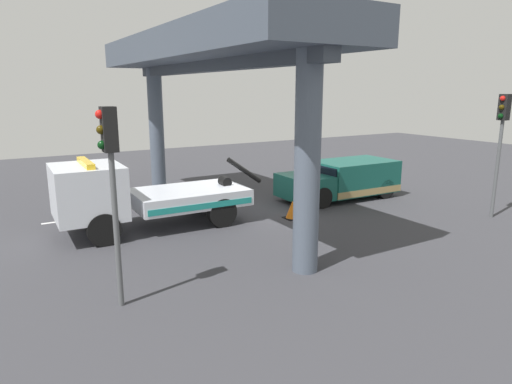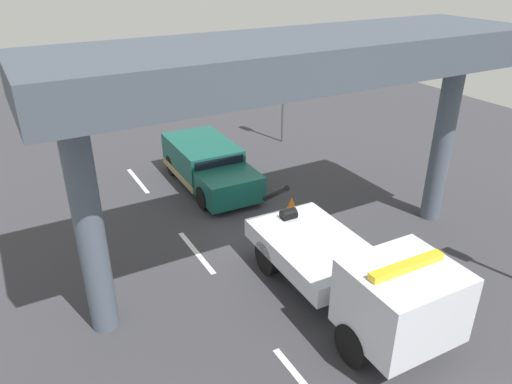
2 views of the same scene
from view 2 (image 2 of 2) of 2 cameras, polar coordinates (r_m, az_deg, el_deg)
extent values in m
cube|color=#38383D|center=(16.09, 0.86, -4.92)|extent=(60.00, 40.00, 0.10)
cube|color=silver|center=(20.21, -13.73, 1.31)|extent=(2.60, 0.16, 0.01)
cube|color=silver|center=(15.17, -7.06, -7.02)|extent=(2.60, 0.16, 0.01)
cube|color=silver|center=(13.65, 6.86, -6.57)|extent=(3.90, 2.50, 0.55)
cube|color=silver|center=(11.30, 16.71, -12.12)|extent=(2.11, 2.36, 1.65)
cube|color=black|center=(10.76, 19.22, -12.27)|extent=(0.12, 2.21, 0.66)
cube|color=teal|center=(14.32, 10.85, -5.55)|extent=(3.65, 0.12, 0.20)
cylinder|color=black|center=(14.88, 2.28, -0.17)|extent=(1.42, 0.22, 1.07)
cylinder|color=black|center=(14.43, 3.86, -2.63)|extent=(0.37, 0.46, 0.36)
cube|color=yellow|center=(10.78, 17.33, -8.32)|extent=(0.29, 1.93, 0.16)
cylinder|color=black|center=(12.63, 19.02, -13.52)|extent=(1.01, 0.35, 1.00)
cylinder|color=black|center=(11.46, 11.39, -17.17)|extent=(1.01, 0.35, 1.00)
cylinder|color=black|center=(14.92, 8.43, -5.48)|extent=(1.01, 0.35, 1.00)
cylinder|color=black|center=(13.95, 1.41, -7.65)|extent=(1.01, 0.35, 1.00)
cube|color=#145147|center=(19.64, -6.36, 4.06)|extent=(3.51, 2.29, 1.35)
cube|color=#145147|center=(17.53, -3.13, 0.64)|extent=(1.78, 2.16, 0.95)
cube|color=black|center=(18.03, -4.31, 3.09)|extent=(0.11, 1.94, 0.59)
cube|color=#9E8451|center=(19.83, -6.29, 2.74)|extent=(3.53, 2.31, 0.28)
cylinder|color=black|center=(18.15, -0.57, 0.62)|extent=(0.85, 0.30, 0.84)
cylinder|color=black|center=(17.45, -6.17, -0.66)|extent=(0.85, 0.30, 0.84)
cylinder|color=black|center=(20.97, -4.85, 4.17)|extent=(0.85, 0.30, 0.84)
cylinder|color=black|center=(20.36, -9.81, 3.17)|extent=(0.85, 0.30, 0.84)
cylinder|color=#4C5666|center=(16.98, 21.09, 5.50)|extent=(0.65, 0.65, 5.52)
cylinder|color=#4C5666|center=(11.47, -19.00, -4.12)|extent=(0.65, 0.65, 5.52)
cube|color=#414956|center=(12.36, 5.68, 15.52)|extent=(3.60, 13.26, 0.97)
cube|color=#353C47|center=(12.50, 5.54, 12.53)|extent=(0.50, 12.86, 0.36)
cylinder|color=#515456|center=(23.34, 3.20, 10.04)|extent=(0.12, 0.12, 3.53)
cube|color=black|center=(22.82, 3.35, 15.38)|extent=(0.28, 0.32, 0.90)
sphere|color=red|center=(22.64, 3.59, 16.05)|extent=(0.18, 0.18, 0.18)
sphere|color=#3A2D06|center=(22.69, 3.57, 15.31)|extent=(0.18, 0.18, 0.18)
sphere|color=black|center=(22.75, 3.55, 14.57)|extent=(0.18, 0.18, 0.18)
cone|color=orange|center=(17.06, 4.21, -1.58)|extent=(0.50, 0.50, 0.66)
cube|color=black|center=(17.21, 4.18, -2.50)|extent=(0.55, 0.55, 0.03)
camera|label=1|loc=(21.92, 51.44, 6.72)|focal=31.70mm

